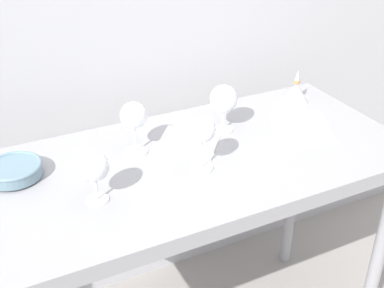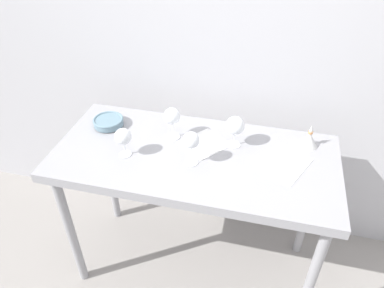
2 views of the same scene
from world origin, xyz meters
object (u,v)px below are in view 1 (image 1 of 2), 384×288
at_px(wine_glass_far_left, 134,117).
at_px(decanter_funnel, 296,92).
at_px(tasting_sheet_lower, 301,126).
at_px(wine_glass_far_right, 224,100).
at_px(wine_glass_near_left, 94,168).
at_px(tasting_bowl, 14,170).
at_px(wine_glass_near_center, 201,132).
at_px(tasting_sheet_upper, 188,143).

xyz_separation_m(wine_glass_far_left, decanter_funnel, (0.69, 0.09, -0.08)).
bearing_deg(wine_glass_far_left, tasting_sheet_lower, -9.01).
height_order(wine_glass_far_right, wine_glass_far_left, wine_glass_far_left).
distance_m(tasting_sheet_lower, decanter_funnel, 0.21).
bearing_deg(decanter_funnel, tasting_sheet_lower, -120.72).
height_order(wine_glass_near_left, tasting_bowl, wine_glass_near_left).
xyz_separation_m(wine_glass_near_left, wine_glass_far_right, (0.51, 0.20, 0.01)).
bearing_deg(tasting_bowl, decanter_funnel, 3.85).
height_order(wine_glass_far_right, tasting_bowl, wine_glass_far_right).
xyz_separation_m(wine_glass_near_center, tasting_bowl, (-0.51, 0.20, -0.10)).
bearing_deg(tasting_bowl, tasting_sheet_lower, -6.62).
bearing_deg(wine_glass_far_right, wine_glass_near_center, -134.03).
bearing_deg(tasting_sheet_upper, decanter_funnel, 51.29).
bearing_deg(tasting_sheet_lower, wine_glass_far_right, -175.56).
xyz_separation_m(tasting_sheet_upper, decanter_funnel, (0.51, 0.11, 0.04)).
bearing_deg(wine_glass_near_left, wine_glass_near_center, 3.17).
relative_size(wine_glass_near_left, tasting_sheet_lower, 0.61).
relative_size(wine_glass_near_center, tasting_sheet_lower, 0.70).
bearing_deg(decanter_funnel, wine_glass_near_center, -153.69).
distance_m(wine_glass_near_left, wine_glass_near_center, 0.33).
bearing_deg(wine_glass_near_left, tasting_bowl, 130.45).
xyz_separation_m(wine_glass_near_center, decanter_funnel, (0.55, 0.27, -0.09)).
relative_size(wine_glass_near_left, tasting_bowl, 0.91).
xyz_separation_m(wine_glass_far_right, tasting_sheet_lower, (0.26, -0.10, -0.11)).
xyz_separation_m(wine_glass_near_center, wine_glass_far_left, (-0.14, 0.18, -0.00)).
xyz_separation_m(wine_glass_far_right, tasting_sheet_upper, (-0.15, -0.03, -0.11)).
height_order(wine_glass_near_center, tasting_bowl, wine_glass_near_center).
bearing_deg(wine_glass_far_right, tasting_sheet_upper, -168.43).
xyz_separation_m(wine_glass_near_center, wine_glass_far_right, (0.18, 0.19, -0.01)).
height_order(tasting_sheet_lower, tasting_bowl, tasting_bowl).
height_order(tasting_sheet_upper, decanter_funnel, decanter_funnel).
distance_m(tasting_bowl, decanter_funnel, 1.06).
height_order(wine_glass_far_right, decanter_funnel, wine_glass_far_right).
bearing_deg(decanter_funnel, wine_glass_far_right, -167.12).
bearing_deg(tasting_bowl, wine_glass_far_right, -1.04).
bearing_deg(wine_glass_near_center, tasting_bowl, 158.73).
xyz_separation_m(tasting_bowl, decanter_funnel, (1.06, 0.07, 0.01)).
height_order(tasting_sheet_upper, tasting_bowl, tasting_bowl).
bearing_deg(tasting_sheet_lower, tasting_bowl, -161.47).
relative_size(tasting_sheet_upper, tasting_bowl, 1.29).
bearing_deg(decanter_funnel, wine_glass_far_left, -172.57).
bearing_deg(wine_glass_far_left, wine_glass_near_left, -133.04).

